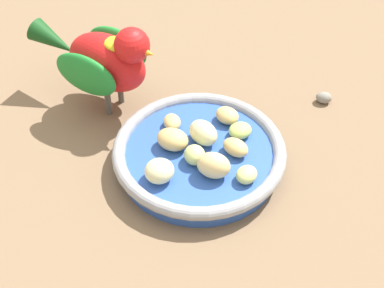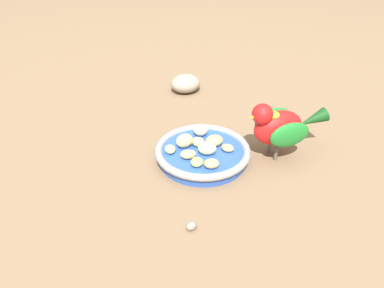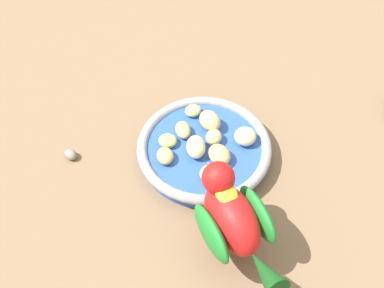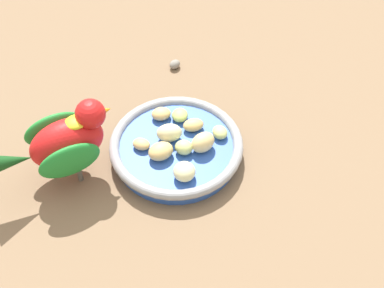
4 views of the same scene
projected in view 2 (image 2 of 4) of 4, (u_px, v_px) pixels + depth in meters
ground_plane at (199, 157)px, 0.81m from camera, size 4.00×4.00×0.00m
feeding_bowl at (202, 153)px, 0.79m from camera, size 0.21×0.21×0.03m
apple_piece_0 at (208, 148)px, 0.77m from camera, size 0.05×0.05×0.03m
apple_piece_1 at (188, 154)px, 0.76m from camera, size 0.03×0.04×0.02m
apple_piece_2 at (211, 164)px, 0.73m from camera, size 0.04×0.04×0.02m
apple_piece_3 at (200, 130)px, 0.83m from camera, size 0.05×0.05×0.03m
apple_piece_4 at (228, 148)px, 0.78m from camera, size 0.03×0.03×0.02m
apple_piece_5 at (214, 141)px, 0.80m from camera, size 0.04×0.04×0.02m
apple_piece_6 at (170, 149)px, 0.78m from camera, size 0.03×0.03×0.02m
apple_piece_7 at (200, 141)px, 0.80m from camera, size 0.04×0.04×0.02m
apple_piece_8 at (185, 141)px, 0.79m from camera, size 0.03×0.04×0.03m
apple_piece_9 at (197, 162)px, 0.74m from camera, size 0.04×0.04×0.02m
parrot at (280, 126)px, 0.77m from camera, size 0.10×0.19×0.13m
rock_large at (185, 83)px, 1.08m from camera, size 0.09×0.09×0.05m
pebble_0 at (191, 226)px, 0.63m from camera, size 0.02×0.02×0.02m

